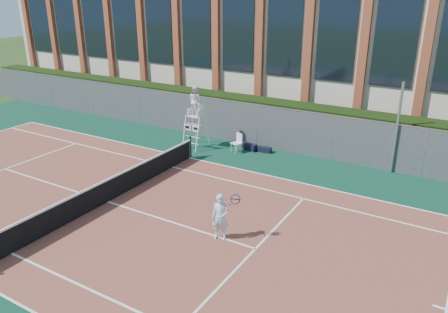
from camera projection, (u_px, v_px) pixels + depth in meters
The scene contains 13 objects.
ground at pixel (108, 202), 16.85m from camera, with size 120.00×120.00×0.00m, color #233814.
apron at pixel (126, 193), 17.65m from camera, with size 36.00×20.00×0.01m, color #0C3827.
tennis_court at pixel (108, 202), 16.84m from camera, with size 23.77×10.97×0.02m, color brown.
tennis_net at pixel (106, 190), 16.66m from camera, with size 0.10×11.30×1.10m.
fence at pixel (224, 120), 23.51m from camera, with size 40.00×0.06×2.20m, color #595E60, non-canonical shape.
hedge at pixel (235, 115), 24.48m from camera, with size 40.00×1.40×2.20m, color black.
building at pixel (293, 45), 29.76m from camera, with size 45.00×10.60×8.22m.
steel_pole at pixel (397, 129), 18.90m from camera, with size 0.12×0.12×4.10m, color #9EA0A5.
umpire_chair at pixel (196, 102), 21.95m from camera, with size 0.91×1.40×3.26m.
plastic_chair at pixel (238, 141), 21.89m from camera, with size 0.59×0.59×0.97m.
sports_bag_near at pixel (249, 147), 22.29m from camera, with size 0.81×0.32×0.34m, color black.
sports_bag_far at pixel (265, 149), 22.00m from camera, with size 0.67×0.29×0.27m, color black.
tennis_player at pixel (221, 217), 14.06m from camera, with size 0.94×0.69×1.61m.
Camera 1 is at (11.60, -10.66, 7.69)m, focal length 35.00 mm.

